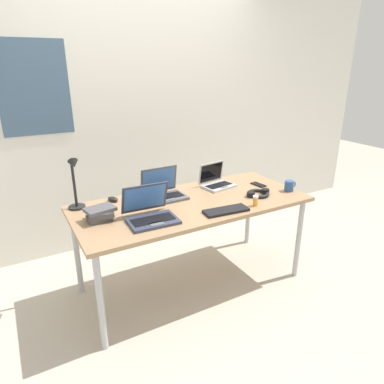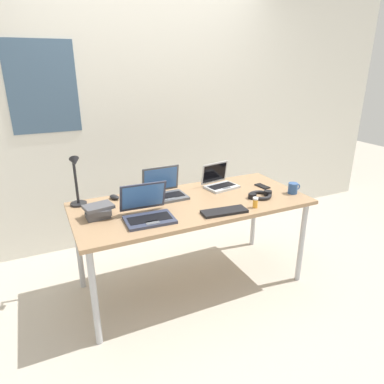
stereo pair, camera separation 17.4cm
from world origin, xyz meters
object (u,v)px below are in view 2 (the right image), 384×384
object	(u,v)px
book_stack	(99,211)
desk_lamp	(76,181)
pill_bottle	(255,202)
external_keyboard	(224,211)
laptop_center	(148,212)
computer_mouse	(114,197)
cell_phone	(262,186)
headphones	(260,195)
coffee_mug	(293,188)
laptop_mid_desk	(165,191)
laptop_near_mouse	(219,182)

from	to	relation	value
book_stack	desk_lamp	bearing A→B (deg)	110.08
pill_bottle	external_keyboard	bearing A→B (deg)	176.98
book_stack	laptop_center	bearing A→B (deg)	-28.31
computer_mouse	cell_phone	xyz separation A→B (m)	(1.22, -0.26, -0.01)
headphones	coffee_mug	bearing A→B (deg)	-8.75
headphones	laptop_mid_desk	bearing A→B (deg)	154.49
laptop_mid_desk	cell_phone	xyz separation A→B (m)	(0.85, -0.14, -0.04)
external_keyboard	book_stack	world-z (taller)	book_stack
laptop_near_mouse	book_stack	xyz separation A→B (m)	(-1.06, -0.19, 0.01)
laptop_near_mouse	book_stack	distance (m)	1.08
headphones	book_stack	xyz separation A→B (m)	(-1.24, 0.16, 0.03)
laptop_center	pill_bottle	size ratio (longest dim) A/B	4.31
cell_phone	laptop_center	bearing A→B (deg)	-175.93
computer_mouse	headphones	distance (m)	1.15
book_stack	coffee_mug	size ratio (longest dim) A/B	1.88
coffee_mug	computer_mouse	bearing A→B (deg)	159.94
desk_lamp	laptop_mid_desk	size ratio (longest dim) A/B	1.27
book_stack	coffee_mug	world-z (taller)	book_stack
external_keyboard	coffee_mug	size ratio (longest dim) A/B	2.92
cell_phone	book_stack	xyz separation A→B (m)	(-1.40, -0.04, 0.04)
desk_lamp	laptop_center	size ratio (longest dim) A/B	1.18
laptop_center	external_keyboard	bearing A→B (deg)	-15.10
laptop_near_mouse	pill_bottle	size ratio (longest dim) A/B	3.76
external_keyboard	cell_phone	size ratio (longest dim) A/B	2.43
desk_lamp	laptop_mid_desk	xyz separation A→B (m)	(0.65, -0.09, -0.15)
laptop_center	coffee_mug	size ratio (longest dim) A/B	3.01
computer_mouse	pill_bottle	distance (m)	1.09
cell_phone	headphones	xyz separation A→B (m)	(-0.16, -0.19, 0.01)
laptop_mid_desk	headphones	size ratio (longest dim) A/B	1.47
desk_lamp	coffee_mug	distance (m)	1.70
cell_phone	coffee_mug	world-z (taller)	coffee_mug
external_keyboard	book_stack	bearing A→B (deg)	165.27
external_keyboard	coffee_mug	world-z (taller)	coffee_mug
laptop_mid_desk	cell_phone	distance (m)	0.86
laptop_mid_desk	cell_phone	bearing A→B (deg)	-9.13
cell_phone	headphones	size ratio (longest dim) A/B	0.64
desk_lamp	laptop_center	world-z (taller)	desk_lamp
laptop_near_mouse	headphones	bearing A→B (deg)	-62.75
computer_mouse	headphones	xyz separation A→B (m)	(1.06, -0.45, -0.00)
laptop_center	laptop_mid_desk	bearing A→B (deg)	52.69
laptop_mid_desk	headphones	bearing A→B (deg)	-25.51
laptop_center	external_keyboard	world-z (taller)	laptop_center
headphones	coffee_mug	size ratio (longest dim) A/B	1.89
computer_mouse	pill_bottle	bearing A→B (deg)	-59.98
laptop_center	pill_bottle	distance (m)	0.80
computer_mouse	cell_phone	world-z (taller)	computer_mouse
computer_mouse	cell_phone	size ratio (longest dim) A/B	0.71
laptop_near_mouse	book_stack	size ratio (longest dim) A/B	1.40
laptop_mid_desk	book_stack	distance (m)	0.58
book_stack	coffee_mug	xyz separation A→B (m)	(1.53, -0.20, -0.01)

